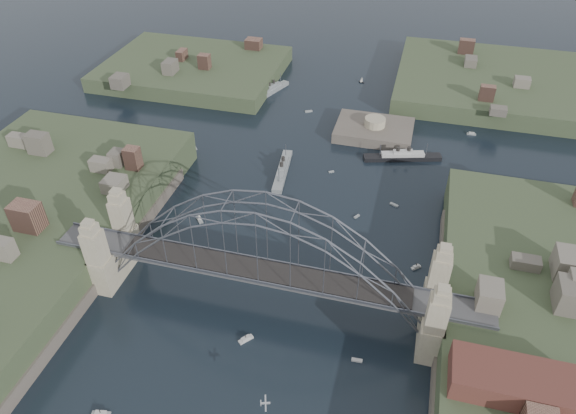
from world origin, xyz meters
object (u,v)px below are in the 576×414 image
Objects in this scene: naval_cruiser_near at (282,170)px; ocean_liner at (402,157)px; fort_island at (373,136)px; naval_cruiser_far at (272,90)px; wharf_shed at (519,383)px; bridge at (262,256)px.

ocean_liner is at bearing 26.55° from naval_cruiser_near.
naval_cruiser_far is (-36.56, 18.92, 1.19)m from fort_island.
naval_cruiser_far is (-16.10, 44.90, -0.03)m from naval_cruiser_near.
fort_island is at bearing -27.37° from naval_cruiser_far.
fort_island is 90.48m from wharf_shed.
wharf_shed is (32.00, -84.00, 10.34)m from fort_island.
naval_cruiser_near is 33.26m from ocean_liner.
bridge is 4.41× the size of naval_cruiser_near.
bridge is at bearing 162.35° from wharf_shed.
wharf_shed is 0.95× the size of ocean_liner.
naval_cruiser_far is 0.76× the size of ocean_liner.
wharf_shed is at bearing -47.88° from naval_cruiser_near.
bridge reaches higher than fort_island.
naval_cruiser_far reaches higher than ocean_liner.
wharf_shed is 76.89m from ocean_liner.
fort_island is at bearing 80.27° from bridge.
fort_island is (12.00, 70.00, -12.66)m from bridge.
bridge is 46.23m from wharf_shed.
naval_cruiser_near is 1.19× the size of naval_cruiser_far.
naval_cruiser_near reaches higher than ocean_liner.
fort_island is 1.16× the size of naval_cruiser_near.
wharf_shed is at bearing -69.15° from fort_island.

